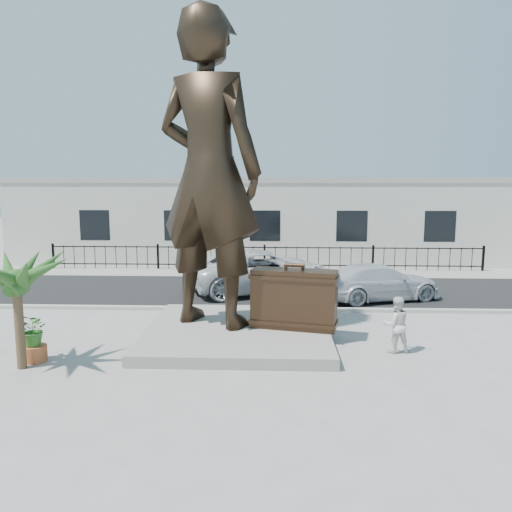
{
  "coord_description": "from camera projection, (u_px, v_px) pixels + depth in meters",
  "views": [
    {
      "loc": [
        0.58,
        -12.4,
        4.42
      ],
      "look_at": [
        0.0,
        2.0,
        2.3
      ],
      "focal_mm": 35.0,
      "sensor_mm": 36.0,
      "label": 1
    }
  ],
  "objects": [
    {
      "name": "far_sidewalk",
      "position": [
        264.0,
        272.0,
        24.79
      ],
      "size": [
        40.0,
        2.5,
        0.02
      ],
      "primitive_type": "cube",
      "color": "#9E9991",
      "rests_on": "ground"
    },
    {
      "name": "plinth",
      "position": [
        238.0,
        332.0,
        14.41
      ],
      "size": [
        5.2,
        5.2,
        0.3
      ],
      "primitive_type": "cube",
      "color": "gray",
      "rests_on": "ground"
    },
    {
      "name": "suitcase",
      "position": [
        294.0,
        299.0,
        14.19
      ],
      "size": [
        2.51,
        1.29,
        1.69
      ],
      "primitive_type": "cube",
      "rotation": [
        0.0,
        0.0,
        -0.23
      ],
      "color": "#342216",
      "rests_on": "plinth"
    },
    {
      "name": "shrub",
      "position": [
        34.0,
        330.0,
        12.35
      ],
      "size": [
        0.91,
        0.85,
        0.83
      ],
      "primitive_type": "imported",
      "rotation": [
        0.0,
        0.0,
        -0.31
      ],
      "color": "#306C23",
      "rests_on": "planter"
    },
    {
      "name": "building",
      "position": [
        266.0,
        221.0,
        29.41
      ],
      "size": [
        28.0,
        7.0,
        4.4
      ],
      "primitive_type": "cube",
      "color": "silver",
      "rests_on": "ground"
    },
    {
      "name": "car_silver",
      "position": [
        379.0,
        282.0,
        18.92
      ],
      "size": [
        5.06,
        3.28,
        1.36
      ],
      "primitive_type": "imported",
      "rotation": [
        0.0,
        0.0,
        1.89
      ],
      "color": "silver",
      "rests_on": "street"
    },
    {
      "name": "street",
      "position": [
        262.0,
        289.0,
        20.84
      ],
      "size": [
        40.0,
        7.0,
        0.01
      ],
      "primitive_type": "cube",
      "color": "black",
      "rests_on": "ground"
    },
    {
      "name": "worker",
      "position": [
        238.0,
        253.0,
        24.63
      ],
      "size": [
        1.44,
        1.22,
        1.93
      ],
      "primitive_type": "imported",
      "rotation": [
        0.0,
        0.0,
        0.49
      ],
      "color": "orange",
      "rests_on": "far_sidewalk"
    },
    {
      "name": "planter",
      "position": [
        35.0,
        354.0,
        12.44
      ],
      "size": [
        0.56,
        0.56,
        0.4
      ],
      "primitive_type": "cylinder",
      "color": "#AC572D",
      "rests_on": "ground"
    },
    {
      "name": "palm_tree",
      "position": [
        22.0,
        368.0,
        12.01
      ],
      "size": [
        1.8,
        1.8,
        3.2
      ],
      "primitive_type": null,
      "color": "#254C1B",
      "rests_on": "ground"
    },
    {
      "name": "ground",
      "position": [
        253.0,
        355.0,
        12.93
      ],
      "size": [
        100.0,
        100.0,
        0.0
      ],
      "primitive_type": "plane",
      "color": "#9E9991",
      "rests_on": "ground"
    },
    {
      "name": "fence",
      "position": [
        265.0,
        258.0,
        25.49
      ],
      "size": [
        22.0,
        0.1,
        1.2
      ],
      "primitive_type": "cube",
      "color": "black",
      "rests_on": "ground"
    },
    {
      "name": "statue",
      "position": [
        209.0,
        172.0,
        14.13
      ],
      "size": [
        3.8,
        3.23,
        8.83
      ],
      "primitive_type": "imported",
      "rotation": [
        0.0,
        0.0,
        2.73
      ],
      "color": "black",
      "rests_on": "plinth"
    },
    {
      "name": "car_white",
      "position": [
        263.0,
        271.0,
        20.38
      ],
      "size": [
        6.72,
        4.92,
        1.7
      ],
      "primitive_type": "imported",
      "rotation": [
        0.0,
        0.0,
        1.96
      ],
      "color": "silver",
      "rests_on": "street"
    },
    {
      "name": "curb",
      "position": [
        259.0,
        309.0,
        17.37
      ],
      "size": [
        40.0,
        0.25,
        0.12
      ],
      "primitive_type": "cube",
      "color": "#A5A399",
      "rests_on": "ground"
    },
    {
      "name": "tourist",
      "position": [
        396.0,
        324.0,
        13.04
      ],
      "size": [
        0.8,
        0.66,
        1.5
      ],
      "primitive_type": "imported",
      "rotation": [
        0.0,
        0.0,
        3.28
      ],
      "color": "silver",
      "rests_on": "ground"
    }
  ]
}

